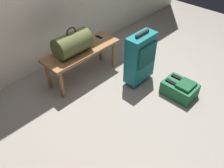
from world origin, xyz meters
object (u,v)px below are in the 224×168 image
at_px(bench, 82,54).
at_px(duffel_bag_olive, 73,44).
at_px(suitcase_upright_teal, 140,58).
at_px(cell_phone, 99,37).
at_px(backpack_green, 180,89).

relative_size(bench, duffel_bag_olive, 2.27).
relative_size(bench, suitcase_upright_teal, 1.44).
bearing_deg(bench, duffel_bag_olive, 180.00).
height_order(bench, suitcase_upright_teal, suitcase_upright_teal).
height_order(cell_phone, backpack_green, cell_phone).
xyz_separation_m(bench, backpack_green, (0.55, -1.11, -0.25)).
distance_m(bench, backpack_green, 1.26).
bearing_deg(backpack_green, bench, 116.17).
distance_m(bench, cell_phone, 0.36).
bearing_deg(suitcase_upright_teal, bench, 125.42).
distance_m(bench, duffel_bag_olive, 0.23).
relative_size(duffel_bag_olive, suitcase_upright_teal, 0.63).
distance_m(duffel_bag_olive, suitcase_upright_teal, 0.82).
bearing_deg(duffel_bag_olive, cell_phone, 6.99).
xyz_separation_m(cell_phone, backpack_green, (0.20, -1.17, -0.32)).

